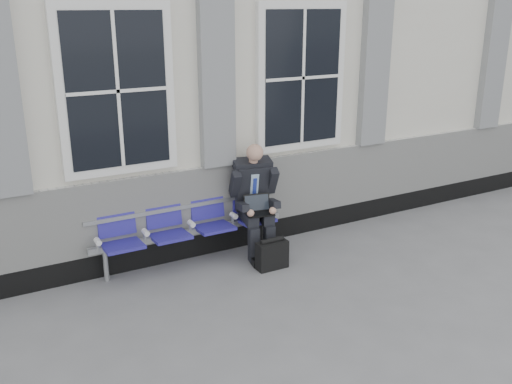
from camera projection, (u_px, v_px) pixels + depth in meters
ground at (338, 278)px, 6.96m from camera, size 70.00×70.00×0.00m
station_building at (213, 67)px, 9.14m from camera, size 14.40×4.40×4.49m
bench at (189, 222)px, 7.25m from camera, size 2.60×0.47×0.91m
businessman at (255, 196)px, 7.46m from camera, size 0.66×0.88×1.49m
briefcase at (272, 254)px, 7.17m from camera, size 0.40×0.17×0.41m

